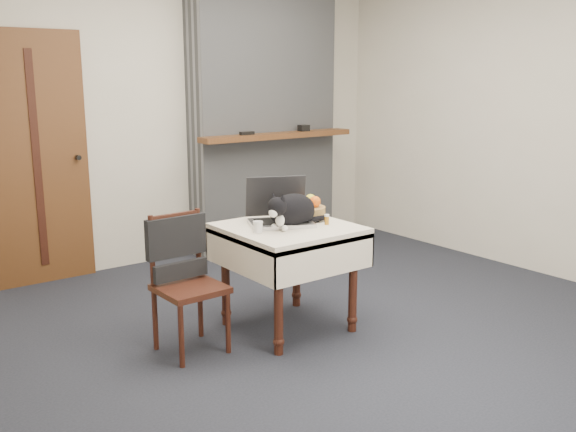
# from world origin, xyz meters

# --- Properties ---
(ground) EXTENTS (4.50, 4.50, 0.00)m
(ground) POSITION_xyz_m (0.00, 0.00, 0.00)
(ground) COLOR black
(ground) RESTS_ON ground
(room_shell) EXTENTS (4.52, 4.01, 2.61)m
(room_shell) POSITION_xyz_m (0.00, 0.46, 1.76)
(room_shell) COLOR beige
(room_shell) RESTS_ON ground
(door) EXTENTS (0.82, 0.10, 2.00)m
(door) POSITION_xyz_m (-1.20, 1.97, 1.00)
(door) COLOR brown
(door) RESTS_ON ground
(chimney) EXTENTS (1.62, 0.48, 2.60)m
(chimney) POSITION_xyz_m (0.90, 1.85, 1.30)
(chimney) COLOR gray
(chimney) RESTS_ON ground
(side_table) EXTENTS (0.78, 0.78, 0.70)m
(side_table) POSITION_xyz_m (-0.20, -0.01, 0.59)
(side_table) COLOR #3B1D10
(side_table) RESTS_ON ground
(laptop) EXTENTS (0.51, 0.48, 0.30)m
(laptop) POSITION_xyz_m (-0.20, 0.10, 0.77)
(laptop) COLOR #B7B7BC
(laptop) RESTS_ON side_table
(cat) EXTENTS (0.51, 0.29, 0.24)m
(cat) POSITION_xyz_m (-0.19, -0.03, 0.80)
(cat) COLOR black
(cat) RESTS_ON side_table
(cream_jar) EXTENTS (0.06, 0.06, 0.07)m
(cream_jar) POSITION_xyz_m (-0.46, -0.03, 0.73)
(cream_jar) COLOR silver
(cream_jar) RESTS_ON side_table
(pill_bottle) EXTENTS (0.03, 0.03, 0.07)m
(pill_bottle) POSITION_xyz_m (0.02, -0.13, 0.73)
(pill_bottle) COLOR #A66914
(pill_bottle) RESTS_ON side_table
(fruit_basket) EXTENTS (0.26, 0.26, 0.15)m
(fruit_basket) POSITION_xyz_m (0.05, 0.13, 0.76)
(fruit_basket) COLOR #A07A40
(fruit_basket) RESTS_ON side_table
(desk_clutter) EXTENTS (0.14, 0.02, 0.01)m
(desk_clutter) POSITION_xyz_m (-0.03, 0.01, 0.70)
(desk_clutter) COLOR black
(desk_clutter) RESTS_ON side_table
(chair) EXTENTS (0.39, 0.38, 0.84)m
(chair) POSITION_xyz_m (-0.90, 0.14, 0.54)
(chair) COLOR #3B1D10
(chair) RESTS_ON ground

